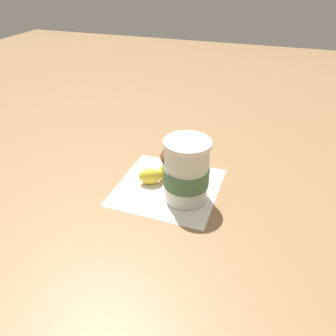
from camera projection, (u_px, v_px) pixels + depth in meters
The scene contains 5 objects.
ground_plane at pixel (168, 187), 0.73m from camera, with size 3.00×3.00×0.00m, color #936D47.
paper_napkin at pixel (168, 187), 0.73m from camera, with size 0.22×0.22×0.00m, color white.
coffee_cup at pixel (186, 172), 0.66m from camera, with size 0.09×0.09×0.13m.
muffin at pixel (177, 162), 0.73m from camera, with size 0.07×0.07×0.08m.
banana at pixel (168, 170), 0.75m from camera, with size 0.10×0.13×0.04m.
Camera 1 is at (-0.19, 0.56, 0.43)m, focal length 35.00 mm.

